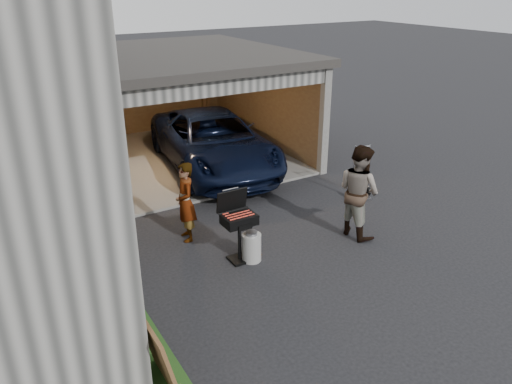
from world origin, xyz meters
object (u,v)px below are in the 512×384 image
Objects in this scene: propane_tank at (252,247)px; hand_truck at (360,188)px; minivan at (214,144)px; woman at (186,202)px; bbq_grill at (238,221)px; man at (359,191)px; plywood_panel at (159,356)px.

hand_truck is (3.55, 1.12, -0.02)m from propane_tank.
hand_truck is (2.07, -3.32, -0.48)m from minivan.
propane_tank is (0.66, -1.33, -0.52)m from woman.
man is at bearing -7.53° from bbq_grill.
minivan is 4.77× the size of plywood_panel.
man is 1.43× the size of bbq_grill.
minivan is 7.64m from plywood_panel.
man reaches higher than woman.
plywood_panel is (-2.31, -2.22, -0.23)m from bbq_grill.
bbq_grill reaches higher than hand_truck.
minivan is 3.32× the size of woman.
minivan is at bearing 71.59° from propane_tank.
hand_truck reaches higher than propane_tank.
woman is 1.44× the size of plywood_panel.
woman is at bearing 61.63° from plywood_panel.
propane_tank is at bearing 35.09° from woman.
man is (0.79, -4.63, 0.20)m from minivan.
hand_truck is (6.05, 3.20, -0.30)m from plywood_panel.
hand_truck reaches higher than plywood_panel.
man is 1.95m from hand_truck.
plywood_panel is (-3.98, -6.52, -0.18)m from minivan.
man is 2.37m from propane_tank.
plywood_panel is at bearing 109.05° from man.
propane_tank is at bearing -143.55° from hand_truck.
plywood_panel is at bearing -136.22° from bbq_grill.
man is 3.54× the size of propane_tank.
bbq_grill is 1.19× the size of plywood_panel.
propane_tank is at bearing 82.70° from man.
minivan reaches higher than hand_truck.
bbq_grill is at bearing -146.33° from hand_truck.
man is 2.48m from bbq_grill.
man is at bearing 21.68° from plywood_panel.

